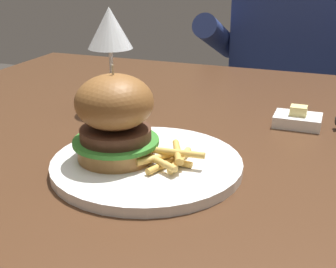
# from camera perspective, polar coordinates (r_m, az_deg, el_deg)

# --- Properties ---
(dining_table) EXTENTS (1.29, 0.95, 0.74)m
(dining_table) POSITION_cam_1_polar(r_m,az_deg,el_deg) (0.83, 6.28, -4.97)
(dining_table) COLOR #472B19
(dining_table) RESTS_ON ground
(main_plate) EXTENTS (0.26, 0.26, 0.01)m
(main_plate) POSITION_cam_1_polar(r_m,az_deg,el_deg) (0.65, -2.59, -3.73)
(main_plate) COLOR white
(main_plate) RESTS_ON dining_table
(burger_sandwich) EXTENTS (0.12, 0.12, 0.13)m
(burger_sandwich) POSITION_cam_1_polar(r_m,az_deg,el_deg) (0.63, -6.49, 2.00)
(burger_sandwich) COLOR #9E6B38
(burger_sandwich) RESTS_ON main_plate
(fries_pile) EXTENTS (0.09, 0.09, 0.02)m
(fries_pile) POSITION_cam_1_polar(r_m,az_deg,el_deg) (0.62, 0.40, -2.90)
(fries_pile) COLOR #EABC5B
(fries_pile) RESTS_ON main_plate
(wine_glass) EXTENTS (0.08, 0.08, 0.19)m
(wine_glass) POSITION_cam_1_polar(r_m,az_deg,el_deg) (0.87, -7.11, 12.35)
(wine_glass) COLOR silver
(wine_glass) RESTS_ON dining_table
(butter_dish) EXTENTS (0.08, 0.06, 0.04)m
(butter_dish) POSITION_cam_1_polar(r_m,az_deg,el_deg) (0.84, 15.53, 1.72)
(butter_dish) COLOR white
(butter_dish) RESTS_ON dining_table
(diner_person) EXTENTS (0.51, 0.36, 1.18)m
(diner_person) POSITION_cam_1_polar(r_m,az_deg,el_deg) (1.55, 14.48, 3.33)
(diner_person) COLOR #282833
(diner_person) RESTS_ON ground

